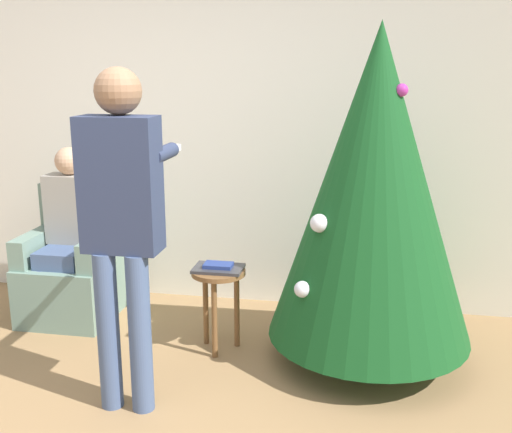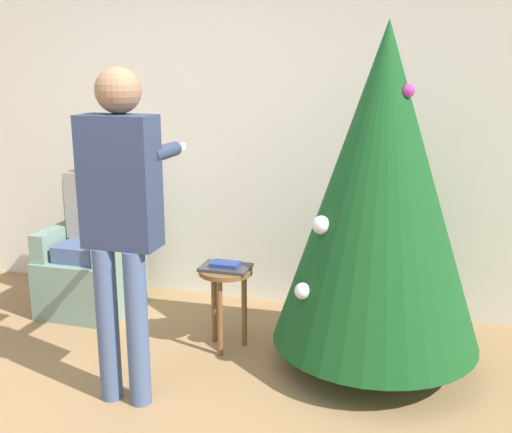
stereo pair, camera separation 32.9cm
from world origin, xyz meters
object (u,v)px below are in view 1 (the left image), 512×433
Objects in this scene: person_seated at (69,227)px; christmas_tree at (374,186)px; armchair at (74,270)px; person_standing at (122,211)px; side_stool at (219,287)px.

christmas_tree is at bearing -8.54° from person_seated.
armchair is 1.57m from person_standing.
person_standing is at bearing -50.59° from person_seated.
side_stool is (1.19, -0.37, 0.09)m from armchair.
person_standing is (-1.28, -0.73, -0.03)m from christmas_tree.
side_stool is at bearing -178.83° from christmas_tree.
christmas_tree is 3.78× the size of side_stool.
christmas_tree reaches higher than side_stool.
side_stool is (1.19, -0.34, -0.25)m from person_seated.
person_seated is at bearing 164.02° from side_stool.
person_standing reaches higher than side_stool.
armchair is at bearing 128.77° from person_standing.
side_stool is at bearing -17.06° from armchair.
side_stool is (0.33, 0.71, -0.66)m from person_standing.
christmas_tree reaches higher than person_standing.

